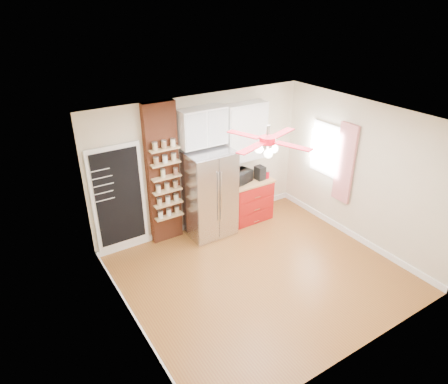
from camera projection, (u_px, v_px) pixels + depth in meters
floor at (261, 274)px, 6.86m from camera, size 4.50×4.50×0.00m
ceiling at (268, 122)px, 5.64m from camera, size 4.50×4.50×0.00m
wall_back at (201, 164)px, 7.76m from camera, size 4.50×0.02×2.70m
wall_front at (367, 274)px, 4.74m from camera, size 4.50×0.02×2.70m
wall_left at (126, 250)px, 5.17m from camera, size 0.02×4.00×2.70m
wall_right at (361, 174)px, 7.33m from camera, size 0.02×4.00×2.70m
chalkboard at (119, 198)px, 7.03m from camera, size 0.95×0.05×1.95m
brick_pillar at (163, 175)px, 7.29m from camera, size 0.60×0.16×2.70m
fridge at (209, 193)px, 7.67m from camera, size 0.90×0.70×1.75m
upper_glass_cabinet at (202, 127)px, 7.24m from camera, size 0.90×0.35×0.70m
red_cabinet at (248, 199)px, 8.36m from camera, size 0.94×0.64×0.90m
upper_shelf_unit at (245, 132)px, 7.85m from camera, size 0.90×0.30×1.15m
window at (326, 149)px, 7.91m from camera, size 0.04×0.75×1.05m
curtain at (345, 163)px, 7.51m from camera, size 0.06×0.40×1.55m
ceiling_fan at (268, 140)px, 5.77m from camera, size 1.40×1.40×0.44m
toaster_oven at (240, 177)px, 8.00m from camera, size 0.52×0.42×0.25m
coffee_maker at (260, 173)px, 8.13m from camera, size 0.18×0.21×0.28m
canister_left at (267, 175)px, 8.21m from camera, size 0.13×0.13×0.15m
canister_right at (263, 173)px, 8.31m from camera, size 0.14×0.14×0.14m
pantry_jar_oats at (163, 173)px, 7.12m from camera, size 0.09×0.09×0.15m
pantry_jar_beans at (176, 172)px, 7.22m from camera, size 0.09×0.09×0.12m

